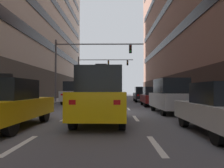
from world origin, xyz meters
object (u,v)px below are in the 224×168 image
at_px(traffic_signal_1, 97,68).
at_px(traffic_signal_0, 83,58).
at_px(car_driving_0, 110,92).
at_px(car_parked_3, 142,94).
at_px(taxi_driving_6, 101,96).
at_px(car_parked_1, 170,96).
at_px(car_parked_2, 153,97).
at_px(taxi_driving_5, 89,94).
at_px(car_driving_2, 106,95).
at_px(car_parked_0, 223,109).
at_px(car_driving_4, 110,94).
at_px(taxi_driving_1, 7,104).
at_px(car_driving_3, 74,93).

bearing_deg(traffic_signal_1, traffic_signal_0, -91.45).
distance_m(car_driving_0, traffic_signal_0, 19.68).
bearing_deg(car_parked_3, taxi_driving_6, -103.16).
relative_size(car_parked_1, car_parked_2, 0.97).
bearing_deg(traffic_signal_0, taxi_driving_5, 93.43).
distance_m(taxi_driving_6, car_parked_3, 16.93).
relative_size(car_driving_2, car_parked_0, 1.07).
bearing_deg(traffic_signal_0, car_driving_4, 75.26).
relative_size(car_driving_2, car_parked_1, 1.07).
bearing_deg(taxi_driving_1, car_driving_2, 76.96).
relative_size(taxi_driving_5, car_parked_2, 0.99).
distance_m(car_driving_0, car_parked_3, 16.48).
xyz_separation_m(car_driving_0, car_parked_0, (4.09, -34.64, -0.25)).
xyz_separation_m(car_parked_1, car_parked_3, (-0.00, 12.58, -0.16)).
xyz_separation_m(taxi_driving_1, traffic_signal_1, (0.94, 28.49, 4.17)).
height_order(taxi_driving_1, traffic_signal_0, traffic_signal_0).
distance_m(car_parked_1, traffic_signal_0, 12.01).
distance_m(taxi_driving_5, traffic_signal_0, 12.90).
distance_m(car_driving_2, traffic_signal_1, 15.97).
bearing_deg(car_parked_3, car_driving_3, -149.11).
relative_size(car_driving_0, car_parked_2, 1.00).
height_order(taxi_driving_5, car_parked_1, car_parked_1).
bearing_deg(car_driving_2, car_driving_0, 89.95).
bearing_deg(car_driving_0, taxi_driving_5, -115.18).
height_order(taxi_driving_5, taxi_driving_6, taxi_driving_6).
xyz_separation_m(car_driving_3, car_parked_1, (7.22, -8.27, -0.07)).
relative_size(car_parked_2, traffic_signal_0, 0.47).
bearing_deg(taxi_driving_5, car_parked_0, -75.21).
bearing_deg(taxi_driving_1, taxi_driving_6, 18.59).
xyz_separation_m(car_parked_1, car_parked_2, (-0.00, 5.61, -0.21)).
bearing_deg(car_driving_2, car_parked_1, -63.44).
relative_size(car_driving_3, taxi_driving_6, 0.96).
xyz_separation_m(taxi_driving_1, taxi_driving_5, (-0.16, 26.67, -0.07)).
bearing_deg(car_parked_2, taxi_driving_6, -112.07).
bearing_deg(taxi_driving_5, car_driving_3, -89.52).
xyz_separation_m(car_driving_2, traffic_signal_0, (-2.48, 1.15, 3.79)).
distance_m(taxi_driving_1, traffic_signal_0, 14.87).
bearing_deg(car_driving_2, car_parked_3, 46.76).
height_order(taxi_driving_5, traffic_signal_0, traffic_signal_0).
distance_m(car_driving_2, car_parked_0, 14.89).
height_order(car_driving_0, car_parked_3, car_driving_0).
xyz_separation_m(car_driving_2, car_parked_3, (4.11, 4.37, 0.01)).
relative_size(car_driving_0, car_parked_1, 1.03).
xyz_separation_m(car_driving_3, car_parked_2, (7.21, -2.66, -0.28)).
bearing_deg(car_parked_0, car_driving_3, 116.68).
bearing_deg(car_driving_0, taxi_driving_1, -95.25).
bearing_deg(car_driving_3, car_parked_3, 30.89).
height_order(taxi_driving_1, taxi_driving_5, taxi_driving_1).
relative_size(taxi_driving_5, car_parked_3, 0.92).
bearing_deg(car_parked_0, car_driving_4, 98.66).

